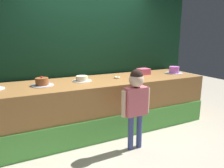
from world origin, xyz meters
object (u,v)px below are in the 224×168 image
object	(u,v)px
pink_box	(144,72)
cake_far_right	(174,70)
cake_center_left	(42,82)
donut	(117,77)
child_figure	(136,99)
cake_center_right	(82,79)

from	to	relation	value
pink_box	cake_far_right	bearing A→B (deg)	-13.20
pink_box	cake_far_right	xyz separation A→B (m)	(0.65, -0.15, 0.00)
cake_center_left	cake_far_right	size ratio (longest dim) A/B	0.99
donut	cake_center_left	distance (m)	1.30
pink_box	donut	distance (m)	0.66
child_figure	cake_center_right	world-z (taller)	child_figure
cake_center_right	cake_far_right	bearing A→B (deg)	-2.45
cake_center_left	cake_center_right	size ratio (longest dim) A/B	1.07
cake_center_right	cake_center_left	bearing A→B (deg)	-175.48
child_figure	donut	distance (m)	0.91
cake_far_right	cake_center_right	bearing A→B (deg)	177.55
donut	cake_center_left	bearing A→B (deg)	-179.59
cake_far_right	donut	bearing A→B (deg)	178.18
child_figure	cake_center_right	xyz separation A→B (m)	(-0.49, 0.92, 0.16)
pink_box	cake_center_left	xyz separation A→B (m)	(-1.95, -0.12, -0.01)
pink_box	cake_center_left	distance (m)	1.95
donut	cake_center_left	xyz separation A→B (m)	(-1.30, -0.01, 0.04)
cake_center_left	cake_center_right	xyz separation A→B (m)	(0.65, 0.05, -0.01)
cake_far_right	child_figure	bearing A→B (deg)	-150.00
donut	cake_center_right	distance (m)	0.65
cake_far_right	cake_center_left	bearing A→B (deg)	179.29
cake_center_left	pink_box	bearing A→B (deg)	3.53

